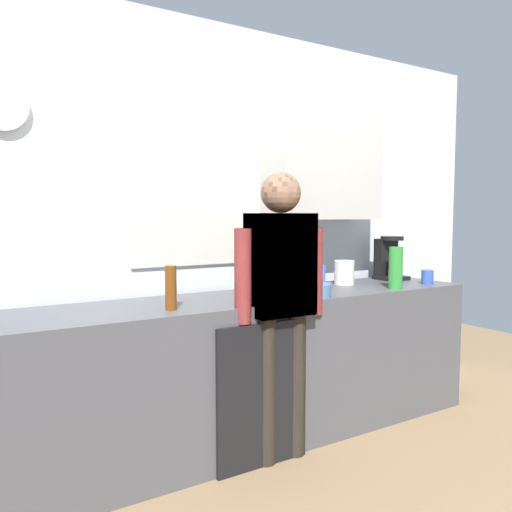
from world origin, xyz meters
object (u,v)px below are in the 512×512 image
(mixing_bowl, at_px, (312,290))
(dish_soap, at_px, (321,275))
(person_at_sink, at_px, (280,292))
(bottle_clear_soda, at_px, (396,268))
(cup_blue_mug, at_px, (427,277))
(storage_canister, at_px, (344,273))
(coffee_maker, at_px, (389,260))
(potted_plant, at_px, (250,272))
(person_guest, at_px, (280,292))
(bottle_red_vinegar, at_px, (278,279))
(bottle_amber_beer, at_px, (171,288))

(mixing_bowl, height_order, dish_soap, dish_soap)
(person_at_sink, bearing_deg, bottle_clear_soda, 14.29)
(cup_blue_mug, bearing_deg, dish_soap, 158.72)
(dish_soap, bearing_deg, cup_blue_mug, -21.28)
(mixing_bowl, bearing_deg, storage_canister, 31.04)
(coffee_maker, distance_m, potted_plant, 1.26)
(mixing_bowl, relative_size, person_guest, 0.14)
(bottle_red_vinegar, bearing_deg, mixing_bowl, -33.41)
(bottle_red_vinegar, distance_m, potted_plant, 0.23)
(bottle_amber_beer, height_order, person_at_sink, person_at_sink)
(dish_soap, height_order, storage_canister, dish_soap)
(mixing_bowl, bearing_deg, person_guest, -162.72)
(coffee_maker, distance_m, person_guest, 1.40)
(dish_soap, distance_m, person_at_sink, 0.74)
(dish_soap, bearing_deg, person_at_sink, -146.61)
(cup_blue_mug, xyz_separation_m, person_at_sink, (-1.35, -0.12, 0.02))
(bottle_amber_beer, relative_size, dish_soap, 1.28)
(bottle_amber_beer, xyz_separation_m, storage_canister, (1.41, 0.26, -0.03))
(person_at_sink, bearing_deg, cup_blue_mug, 15.27)
(mixing_bowl, bearing_deg, coffee_maker, 19.64)
(bottle_red_vinegar, bearing_deg, cup_blue_mug, -3.91)
(coffee_maker, bearing_deg, bottle_clear_soda, -131.62)
(bottle_red_vinegar, relative_size, person_guest, 0.14)
(dish_soap, bearing_deg, bottle_amber_beer, -167.97)
(mixing_bowl, bearing_deg, cup_blue_mug, 1.61)
(bottle_clear_soda, distance_m, person_guest, 0.98)
(cup_blue_mug, relative_size, dish_soap, 0.56)
(dish_soap, bearing_deg, person_guest, -146.61)
(storage_canister, bearing_deg, potted_plant, 179.35)
(storage_canister, bearing_deg, coffee_maker, 4.97)
(cup_blue_mug, distance_m, potted_plant, 1.33)
(coffee_maker, height_order, cup_blue_mug, coffee_maker)
(bottle_red_vinegar, distance_m, person_guest, 0.24)
(bottle_red_vinegar, bearing_deg, potted_plant, 106.67)
(coffee_maker, height_order, potted_plant, coffee_maker)
(bottle_red_vinegar, bearing_deg, storage_canister, 16.43)
(storage_canister, bearing_deg, bottle_clear_soda, -67.27)
(bottle_amber_beer, bearing_deg, potted_plant, 23.00)
(potted_plant, bearing_deg, dish_soap, -1.60)
(mixing_bowl, bearing_deg, bottle_amber_beer, 176.08)
(bottle_clear_soda, xyz_separation_m, person_at_sink, (-0.98, -0.07, -0.07))
(bottle_amber_beer, height_order, dish_soap, bottle_amber_beer)
(bottle_clear_soda, height_order, mixing_bowl, bottle_clear_soda)
(bottle_red_vinegar, xyz_separation_m, mixing_bowl, (0.17, -0.11, -0.07))
(cup_blue_mug, height_order, potted_plant, potted_plant)
(cup_blue_mug, bearing_deg, storage_canister, 150.67)
(bottle_clear_soda, distance_m, bottle_red_vinegar, 0.86)
(cup_blue_mug, bearing_deg, bottle_red_vinegar, 176.09)
(potted_plant, height_order, dish_soap, potted_plant)
(mixing_bowl, distance_m, potted_plant, 0.42)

